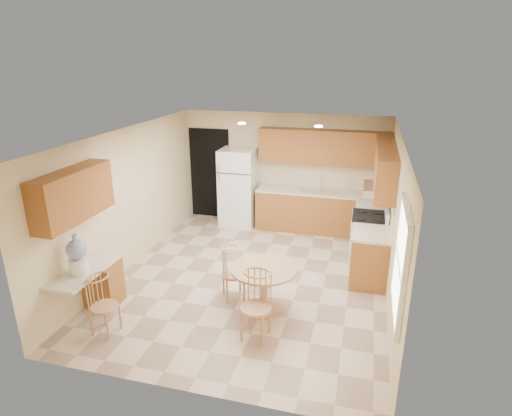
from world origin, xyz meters
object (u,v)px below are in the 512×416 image
(refrigerator, at_px, (239,188))
(chair_desk, at_px, (100,303))
(water_crock, at_px, (77,256))
(stove, at_px, (369,238))
(chair_table_a, at_px, (232,270))
(chair_table_b, at_px, (254,303))
(dining_table, at_px, (264,283))

(refrigerator, xyz_separation_m, chair_desk, (-0.60, -4.46, -0.35))
(chair_desk, bearing_deg, water_crock, -113.30)
(stove, relative_size, water_crock, 1.86)
(chair_table_a, distance_m, water_crock, 2.23)
(stove, height_order, chair_table_b, stove)
(water_crock, bearing_deg, chair_table_a, 29.21)
(refrigerator, distance_m, dining_table, 3.62)
(refrigerator, height_order, dining_table, refrigerator)
(chair_desk, bearing_deg, chair_table_b, 107.78)
(stove, distance_m, dining_table, 2.56)
(dining_table, bearing_deg, chair_table_a, 163.03)
(chair_desk, relative_size, water_crock, 1.45)
(stove, relative_size, chair_table_b, 1.13)
(water_crock, bearing_deg, stove, 37.23)
(dining_table, height_order, chair_table_a, chair_table_a)
(chair_table_b, xyz_separation_m, chair_desk, (-2.04, -0.41, -0.07))
(stove, xyz_separation_m, dining_table, (-1.48, -2.09, 0.00))
(dining_table, bearing_deg, chair_desk, -150.05)
(stove, height_order, water_crock, water_crock)
(refrigerator, height_order, chair_table_b, refrigerator)
(chair_table_b, relative_size, water_crock, 1.64)
(dining_table, xyz_separation_m, water_crock, (-2.44, -0.89, 0.56))
(chair_desk, xyz_separation_m, water_crock, (-0.45, 0.26, 0.52))
(chair_table_a, xyz_separation_m, water_crock, (-1.89, -1.06, 0.51))
(refrigerator, relative_size, water_crock, 2.97)
(water_crock, bearing_deg, chair_table_b, 3.41)
(dining_table, distance_m, chair_table_a, 0.58)
(refrigerator, relative_size, chair_table_b, 1.81)
(chair_table_b, height_order, water_crock, water_crock)
(chair_desk, bearing_deg, stove, 139.53)
(chair_table_a, height_order, water_crock, water_crock)
(refrigerator, distance_m, water_crock, 4.33)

